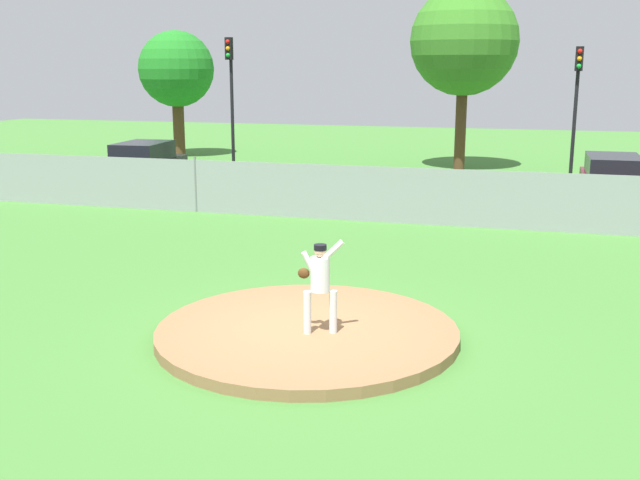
{
  "coord_description": "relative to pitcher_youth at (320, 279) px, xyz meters",
  "views": [
    {
      "loc": [
        3.53,
        -11.72,
        4.55
      ],
      "look_at": [
        -0.5,
        2.58,
        1.11
      ],
      "focal_mm": 42.37,
      "sensor_mm": 36.0,
      "label": 1
    }
  ],
  "objects": [
    {
      "name": "tree_tall_centre",
      "position": [
        0.09,
        22.88,
        4.45
      ],
      "size": [
        4.72,
        4.72,
        7.96
      ],
      "color": "#4C331E",
      "rests_on": "ground_plane"
    },
    {
      "name": "asphalt_strip",
      "position": [
        -0.28,
        14.71,
        -1.12
      ],
      "size": [
        44.0,
        7.0,
        0.01
      ],
      "primitive_type": "cube",
      "color": "#2B2B2D",
      "rests_on": "ground_plane"
    },
    {
      "name": "parked_car_charcoal",
      "position": [
        -11.2,
        14.62,
        -0.32
      ],
      "size": [
        2.09,
        4.56,
        1.68
      ],
      "color": "#232328",
      "rests_on": "ground_plane"
    },
    {
      "name": "traffic_light_near",
      "position": [
        -9.07,
        18.46,
        2.71
      ],
      "size": [
        0.28,
        0.46,
        5.69
      ],
      "color": "black",
      "rests_on": "ground_plane"
    },
    {
      "name": "ground_plane",
      "position": [
        -0.28,
        6.21,
        -1.12
      ],
      "size": [
        80.0,
        80.0,
        0.0
      ],
      "primitive_type": "plane",
      "color": "#427A33"
    },
    {
      "name": "pitchers_mound",
      "position": [
        -0.28,
        0.21,
        -1.03
      ],
      "size": [
        5.17,
        5.17,
        0.19
      ],
      "primitive_type": "cylinder",
      "color": "olive",
      "rests_on": "ground_plane"
    },
    {
      "name": "pitcher_youth",
      "position": [
        0.0,
        0.0,
        0.0
      ],
      "size": [
        0.8,
        0.32,
        1.61
      ],
      "color": "silver",
      "rests_on": "pitchers_mound"
    },
    {
      "name": "baseball",
      "position": [
        -0.45,
        0.78,
        -0.9
      ],
      "size": [
        0.07,
        0.07,
        0.07
      ],
      "primitive_type": "sphere",
      "color": "white",
      "rests_on": "pitchers_mound"
    },
    {
      "name": "traffic_light_far",
      "position": [
        4.73,
        19.07,
        2.44
      ],
      "size": [
        0.28,
        0.46,
        5.26
      ],
      "color": "black",
      "rests_on": "ground_plane"
    },
    {
      "name": "chainlink_fence",
      "position": [
        -0.28,
        10.21,
        -0.29
      ],
      "size": [
        33.46,
        0.07,
        1.76
      ],
      "color": "gray",
      "rests_on": "ground_plane"
    },
    {
      "name": "parked_car_burgundy",
      "position": [
        5.79,
        14.24,
        -0.29
      ],
      "size": [
        1.82,
        4.72,
        1.75
      ],
      "color": "maroon",
      "rests_on": "ground_plane"
    },
    {
      "name": "tree_broad_left",
      "position": [
        -14.31,
        24.08,
        3.22
      ],
      "size": [
        3.8,
        3.8,
        6.3
      ],
      "color": "#4C331E",
      "rests_on": "ground_plane"
    }
  ]
}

